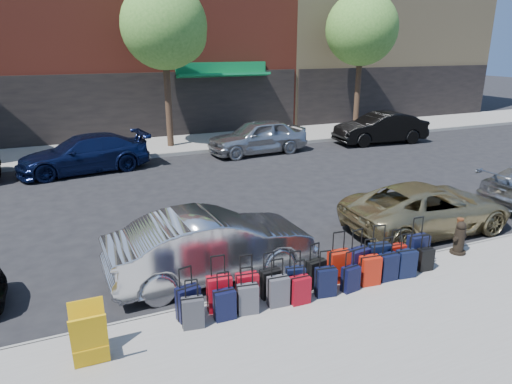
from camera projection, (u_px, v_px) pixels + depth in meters
name	position (u px, v px, depth m)	size (l,w,h in m)	color
ground	(231.00, 215.00, 13.25)	(120.00, 120.00, 0.00)	black
sidewalk_near	(367.00, 339.00, 7.56)	(60.00, 4.00, 0.15)	gray
sidewalk_far	(158.00, 146.00, 21.96)	(60.00, 4.00, 0.15)	gray
curb_near	(307.00, 283.00, 9.32)	(60.00, 0.08, 0.15)	gray
curb_far	(168.00, 155.00, 20.19)	(60.00, 0.08, 0.15)	gray
tree_center	(167.00, 28.00, 20.12)	(3.80, 3.80, 7.27)	black
tree_right	(364.00, 31.00, 24.09)	(3.80, 3.80, 7.27)	black
suitcase_front_0	(188.00, 303.00, 7.91)	(0.44, 0.29, 0.98)	black
suitcase_front_1	(219.00, 293.00, 8.17)	(0.46, 0.29, 1.05)	#A30A16
suitcase_front_2	(247.00, 289.00, 8.38)	(0.42, 0.26, 0.96)	#9D0A17
suitcase_front_3	(270.00, 283.00, 8.61)	(0.38, 0.22, 0.91)	black
suitcase_front_4	(295.00, 280.00, 8.74)	(0.39, 0.26, 0.87)	black
suitcase_front_5	(316.00, 273.00, 8.98)	(0.40, 0.26, 0.91)	black
suitcase_front_6	(339.00, 266.00, 9.16)	(0.46, 0.27, 1.06)	#9D180A
suitcase_front_7	(358.00, 264.00, 9.25)	(0.47, 0.30, 1.07)	black
suitcase_front_8	(379.00, 259.00, 9.48)	(0.48, 0.32, 1.06)	black
suitcase_front_9	(396.00, 257.00, 9.71)	(0.38, 0.23, 0.88)	maroon
suitcase_front_10	(418.00, 250.00, 9.89)	(0.45, 0.26, 1.07)	black
suitcase_back_0	(193.00, 313.00, 7.69)	(0.39, 0.26, 0.87)	#343539
suitcase_back_1	(225.00, 305.00, 7.92)	(0.37, 0.22, 0.88)	black
suitcase_back_2	(248.00, 299.00, 8.09)	(0.40, 0.27, 0.88)	#424247
suitcase_back_3	(278.00, 291.00, 8.33)	(0.40, 0.25, 0.91)	#414046
suitcase_back_4	(300.00, 290.00, 8.41)	(0.36, 0.22, 0.85)	maroon
suitcase_back_5	(326.00, 282.00, 8.65)	(0.41, 0.28, 0.91)	black
suitcase_back_6	(351.00, 279.00, 8.83)	(0.37, 0.24, 0.82)	black
suitcase_back_7	(370.00, 270.00, 9.06)	(0.43, 0.28, 0.96)	#A71B0A
suitcase_back_8	(388.00, 267.00, 9.24)	(0.39, 0.24, 0.91)	black
suitcase_back_9	(406.00, 263.00, 9.37)	(0.42, 0.28, 0.93)	black
suitcase_back_10	(425.00, 259.00, 9.65)	(0.35, 0.22, 0.79)	black
fire_hydrant	(459.00, 239.00, 10.40)	(0.40, 0.35, 0.78)	black
bollard	(458.00, 235.00, 10.46)	(0.15, 0.15, 0.82)	#38190C
display_rack	(89.00, 336.00, 6.76)	(0.52, 0.58, 0.92)	#DBA10C
car_near_1	(212.00, 245.00, 9.57)	(1.52, 4.37, 1.44)	silver
car_near_2	(427.00, 208.00, 11.99)	(2.11, 4.58, 1.27)	#9D8E60
car_far_1	(84.00, 154.00, 17.58)	(1.99, 4.90, 1.42)	#0D163B
car_far_2	(258.00, 137.00, 20.57)	(1.82, 4.52, 1.54)	#AFB2B6
car_far_3	(380.00, 128.00, 22.74)	(1.62, 4.64, 1.53)	black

